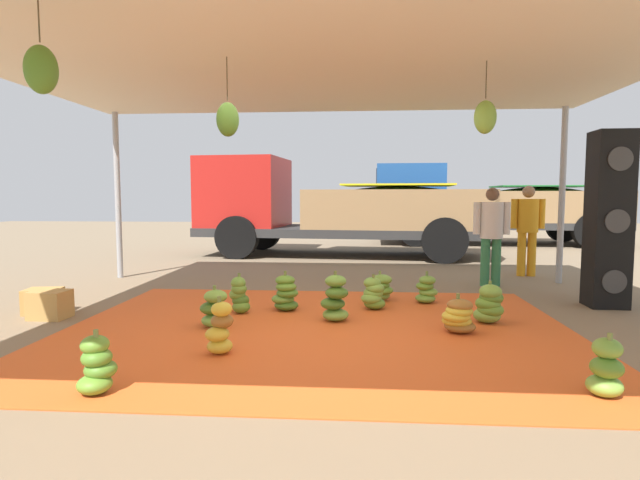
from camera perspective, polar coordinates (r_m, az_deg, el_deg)
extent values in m
plane|color=#7F6B51|center=(8.48, 1.31, -4.87)|extent=(40.00, 40.00, 0.00)
cube|color=#E05B23|center=(5.56, -0.31, -10.07)|extent=(5.48, 4.42, 0.01)
cylinder|color=#9EA0A5|center=(9.63, -21.86, 4.64)|extent=(0.10, 0.10, 2.91)
cylinder|color=#9EA0A5|center=(9.28, 25.64, 4.51)|extent=(0.10, 0.10, 2.91)
cube|color=beige|center=(5.57, -0.33, 20.50)|extent=(8.00, 7.00, 0.06)
cylinder|color=#4C422D|center=(4.59, -29.16, 20.86)|extent=(0.01, 0.01, 0.32)
ellipsoid|color=#477523|center=(4.50, -28.96, 16.47)|extent=(0.24, 0.24, 0.36)
cylinder|color=#4C422D|center=(5.68, -10.45, 17.48)|extent=(0.01, 0.01, 0.45)
ellipsoid|color=#477523|center=(5.60, -10.38, 13.23)|extent=(0.24, 0.24, 0.36)
cylinder|color=#4C422D|center=(6.02, 18.25, 16.81)|extent=(0.01, 0.01, 0.40)
ellipsoid|color=#75A83D|center=(5.95, 18.15, 13.03)|extent=(0.24, 0.24, 0.36)
ellipsoid|color=#60932D|center=(4.16, -24.09, -14.62)|extent=(0.35, 0.35, 0.14)
ellipsoid|color=#518428|center=(4.16, -23.52, -13.24)|extent=(0.28, 0.28, 0.14)
ellipsoid|color=#518428|center=(4.13, -23.89, -12.04)|extent=(0.30, 0.30, 0.14)
ellipsoid|color=#60932D|center=(4.12, -24.08, -10.75)|extent=(0.26, 0.26, 0.14)
cylinder|color=olive|center=(4.08, -23.96, -10.04)|extent=(0.04, 0.04, 0.12)
ellipsoid|color=#75A83D|center=(7.09, 6.52, -6.19)|extent=(0.39, 0.39, 0.14)
ellipsoid|color=#60932D|center=(7.04, 6.95, -5.64)|extent=(0.45, 0.45, 0.14)
ellipsoid|color=#518428|center=(7.02, 6.66, -5.06)|extent=(0.35, 0.35, 0.14)
ellipsoid|color=#75A83D|center=(7.01, 7.00, -4.45)|extent=(0.38, 0.38, 0.14)
cylinder|color=olive|center=(7.01, 6.77, -3.95)|extent=(0.04, 0.04, 0.12)
ellipsoid|color=#75A83D|center=(4.30, 29.43, -14.12)|extent=(0.31, 0.31, 0.15)
ellipsoid|color=#518428|center=(4.26, 29.63, -12.41)|extent=(0.31, 0.31, 0.15)
ellipsoid|color=#6B9E38|center=(4.25, 29.68, -10.57)|extent=(0.27, 0.27, 0.15)
cylinder|color=olive|center=(4.21, 29.89, -9.88)|extent=(0.04, 0.04, 0.12)
ellipsoid|color=#60932D|center=(6.53, 6.19, -7.11)|extent=(0.34, 0.34, 0.15)
ellipsoid|color=#75A83D|center=(6.49, 5.81, -6.60)|extent=(0.35, 0.35, 0.15)
ellipsoid|color=#75A83D|center=(6.52, 6.01, -5.97)|extent=(0.25, 0.25, 0.15)
ellipsoid|color=#75A83D|center=(6.50, 6.24, -5.44)|extent=(0.31, 0.31, 0.15)
ellipsoid|color=#75A83D|center=(6.51, 5.93, -4.84)|extent=(0.26, 0.26, 0.15)
cylinder|color=olive|center=(6.47, 6.04, -4.36)|extent=(0.04, 0.04, 0.12)
ellipsoid|color=#6B9E38|center=(7.02, 11.81, -6.45)|extent=(0.32, 0.32, 0.12)
ellipsoid|color=#75A83D|center=(7.02, 12.12, -5.76)|extent=(0.31, 0.31, 0.12)
ellipsoid|color=#60932D|center=(6.99, 11.75, -5.11)|extent=(0.24, 0.24, 0.12)
ellipsoid|color=#6B9E38|center=(6.96, 12.03, -4.46)|extent=(0.28, 0.28, 0.12)
cylinder|color=olive|center=(6.97, 11.97, -3.94)|extent=(0.04, 0.04, 0.12)
ellipsoid|color=#477523|center=(6.44, -3.82, -7.35)|extent=(0.34, 0.34, 0.13)
ellipsoid|color=#6B9E38|center=(6.44, -4.20, -6.64)|extent=(0.41, 0.41, 0.13)
ellipsoid|color=#518428|center=(6.40, -3.70, -5.99)|extent=(0.32, 0.32, 0.13)
ellipsoid|color=#60932D|center=(6.39, -3.84, -5.30)|extent=(0.35, 0.35, 0.13)
ellipsoid|color=#60932D|center=(6.40, -3.96, -4.55)|extent=(0.34, 0.34, 0.13)
cylinder|color=olive|center=(6.39, -3.95, -4.04)|extent=(0.04, 0.04, 0.12)
ellipsoid|color=gold|center=(4.81, -11.24, -11.65)|extent=(0.33, 0.33, 0.14)
ellipsoid|color=gold|center=(4.77, -11.52, -10.37)|extent=(0.30, 0.30, 0.14)
ellipsoid|color=#996628|center=(4.77, -10.99, -8.94)|extent=(0.25, 0.25, 0.14)
ellipsoid|color=gold|center=(4.72, -11.04, -7.67)|extent=(0.26, 0.26, 0.14)
cylinder|color=olive|center=(4.71, -11.31, -6.95)|extent=(0.04, 0.04, 0.12)
ellipsoid|color=#996628|center=(5.62, 15.50, -9.35)|extent=(0.46, 0.46, 0.13)
ellipsoid|color=gold|center=(5.60, 15.18, -8.78)|extent=(0.43, 0.43, 0.13)
ellipsoid|color=gold|center=(5.54, 15.11, -8.30)|extent=(0.39, 0.39, 0.13)
ellipsoid|color=gold|center=(5.53, 15.43, -7.71)|extent=(0.38, 0.38, 0.13)
ellipsoid|color=#996628|center=(5.53, 15.51, -7.10)|extent=(0.32, 0.32, 0.13)
cylinder|color=olive|center=(5.53, 15.31, -6.45)|extent=(0.04, 0.04, 0.12)
ellipsoid|color=#75A83D|center=(5.75, -11.70, -8.85)|extent=(0.42, 0.42, 0.15)
ellipsoid|color=#477523|center=(5.73, -12.01, -7.52)|extent=(0.39, 0.39, 0.15)
ellipsoid|color=#75A83D|center=(5.67, -11.70, -6.26)|extent=(0.36, 0.36, 0.15)
cylinder|color=olive|center=(5.68, -11.82, -5.63)|extent=(0.04, 0.04, 0.12)
ellipsoid|color=#75A83D|center=(6.12, 18.32, -8.06)|extent=(0.35, 0.35, 0.17)
ellipsoid|color=#60932D|center=(6.09, 18.68, -7.47)|extent=(0.39, 0.39, 0.17)
ellipsoid|color=#60932D|center=(6.07, 18.42, -6.82)|extent=(0.38, 0.38, 0.17)
ellipsoid|color=#518428|center=(6.07, 18.77, -6.17)|extent=(0.30, 0.30, 0.17)
ellipsoid|color=#75A83D|center=(6.04, 18.69, -5.56)|extent=(0.33, 0.33, 0.17)
cylinder|color=olive|center=(6.05, 18.65, -4.96)|extent=(0.04, 0.04, 0.12)
ellipsoid|color=#75A83D|center=(5.91, 1.76, -8.41)|extent=(0.43, 0.43, 0.14)
ellipsoid|color=#477523|center=(5.88, 1.45, -7.17)|extent=(0.38, 0.38, 0.14)
ellipsoid|color=#477523|center=(5.83, 1.90, -5.98)|extent=(0.34, 0.34, 0.14)
ellipsoid|color=#6B9E38|center=(5.84, 1.78, -4.66)|extent=(0.25, 0.25, 0.14)
cylinder|color=olive|center=(5.82, 1.73, -4.08)|extent=(0.04, 0.04, 0.12)
ellipsoid|color=#60932D|center=(6.35, -8.88, -7.46)|extent=(0.30, 0.30, 0.16)
ellipsoid|color=#477523|center=(6.36, -8.94, -6.75)|extent=(0.27, 0.27, 0.16)
ellipsoid|color=#6B9E38|center=(6.36, -9.31, -6.08)|extent=(0.27, 0.27, 0.16)
ellipsoid|color=#6B9E38|center=(6.31, -9.14, -5.48)|extent=(0.25, 0.25, 0.16)
ellipsoid|color=#6B9E38|center=(6.29, -9.20, -4.81)|extent=(0.25, 0.25, 0.16)
cylinder|color=olive|center=(6.30, -9.11, -4.25)|extent=(0.04, 0.04, 0.12)
cube|color=#2D2D2D|center=(12.36, 2.60, 1.01)|extent=(7.10, 2.94, 0.20)
cube|color=red|center=(12.88, -8.48, 5.34)|extent=(2.13, 2.29, 1.70)
cube|color=#232D38|center=(13.22, -12.57, 6.74)|extent=(0.20, 1.83, 0.75)
cube|color=#99754C|center=(11.13, 8.63, 3.36)|extent=(4.27, 0.48, 0.90)
cube|color=#99754C|center=(13.35, 8.81, 3.61)|extent=(4.27, 0.48, 0.90)
cube|color=#99754C|center=(12.39, 18.52, 3.31)|extent=(0.30, 2.30, 0.90)
ellipsoid|color=#477523|center=(12.24, 8.74, 3.72)|extent=(3.94, 2.28, 1.00)
cube|color=yellow|center=(12.24, 8.77, 6.14)|extent=(2.72, 1.98, 0.04)
cylinder|color=black|center=(11.88, -9.36, 0.30)|extent=(1.02, 0.37, 1.00)
cylinder|color=black|center=(13.87, -6.53, 0.99)|extent=(1.02, 0.37, 1.00)
cylinder|color=black|center=(11.26, 13.88, -0.03)|extent=(1.02, 0.37, 1.00)
cylinder|color=black|center=(13.35, 13.23, 0.74)|extent=(1.02, 0.37, 1.00)
cube|color=#2D2D2D|center=(16.27, 18.97, 1.68)|extent=(7.16, 2.60, 0.20)
cube|color=#1E4C93|center=(15.88, 10.01, 5.23)|extent=(2.06, 2.24, 1.70)
cube|color=#232D38|center=(15.85, 6.38, 6.51)|extent=(0.09, 1.89, 0.75)
cube|color=#99754C|center=(15.51, 24.81, 3.39)|extent=(4.39, 0.23, 0.90)
cube|color=#99754C|center=(17.69, 22.47, 3.60)|extent=(4.39, 0.23, 0.90)
cube|color=#99754C|center=(17.36, 30.38, 3.28)|extent=(0.16, 2.36, 0.90)
ellipsoid|color=#518428|center=(16.60, 23.57, 3.72)|extent=(3.93, 2.11, 1.03)
cube|color=#237533|center=(16.60, 23.63, 5.57)|extent=(2.70, 1.88, 0.04)
cylinder|color=black|center=(14.84, 10.77, 1.19)|extent=(1.01, 0.31, 1.00)
cylinder|color=black|center=(16.99, 10.20, 1.66)|extent=(1.01, 0.31, 1.00)
cylinder|color=black|center=(15.96, 28.28, 0.95)|extent=(1.01, 0.31, 1.00)
cylinder|color=black|center=(17.98, 25.71, 1.43)|extent=(1.01, 0.31, 1.00)
cylinder|color=#337A4C|center=(8.58, 18.13, -2.39)|extent=(0.15, 0.15, 0.77)
cylinder|color=#337A4C|center=(8.63, 19.25, -2.38)|extent=(0.15, 0.15, 0.77)
cylinder|color=silver|center=(8.55, 18.82, 2.12)|extent=(0.35, 0.35, 0.58)
cylinder|color=silver|center=(8.49, 17.30, 2.36)|extent=(0.11, 0.11, 0.52)
cylinder|color=silver|center=(8.61, 20.33, 2.31)|extent=(0.11, 0.11, 0.52)
sphere|color=brown|center=(8.54, 18.90, 4.91)|extent=(0.21, 0.21, 0.21)
cylinder|color=orange|center=(9.89, 21.78, -1.48)|extent=(0.15, 0.15, 0.80)
cylinder|color=orange|center=(9.95, 22.77, -1.48)|extent=(0.15, 0.15, 0.80)
cylinder|color=orange|center=(9.87, 22.41, 2.56)|extent=(0.37, 0.37, 0.60)
cylinder|color=orange|center=(9.80, 21.07, 2.79)|extent=(0.12, 0.12, 0.53)
cylinder|color=orange|center=(9.95, 23.74, 2.73)|extent=(0.12, 0.12, 0.53)
sphere|color=#936B4C|center=(9.86, 22.49, 5.06)|extent=(0.22, 0.22, 0.22)
cube|color=black|center=(7.61, 29.54, -3.84)|extent=(0.48, 0.45, 0.74)
cylinder|color=#383838|center=(7.41, 30.28, -4.10)|extent=(0.30, 0.03, 0.30)
cube|color=black|center=(7.54, 29.78, 1.93)|extent=(0.48, 0.45, 0.80)
cylinder|color=#383838|center=(7.34, 30.54, 1.84)|extent=(0.30, 0.03, 0.30)
cube|color=black|center=(7.55, 30.04, 7.81)|extent=(0.48, 0.45, 0.75)
cylinder|color=#383838|center=(7.34, 30.81, 7.88)|extent=(0.30, 0.03, 0.30)
cube|color=#B78947|center=(6.83, -28.18, -6.44)|extent=(0.42, 0.35, 0.33)
cube|color=#B78947|center=(7.15, -28.77, -6.07)|extent=(0.45, 0.38, 0.31)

